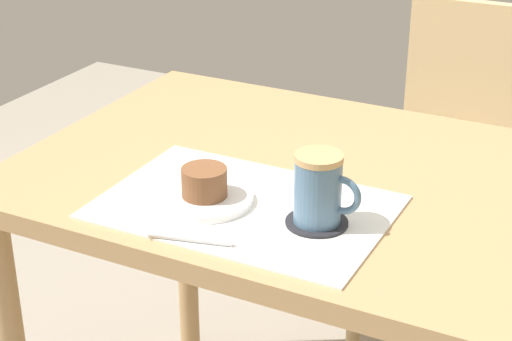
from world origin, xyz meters
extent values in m
cylinder|color=tan|center=(-0.50, 0.31, 0.36)|extent=(0.05, 0.05, 0.71)
cube|color=tan|center=(0.00, 0.00, 0.73)|extent=(1.10, 0.73, 0.04)
cylinder|color=#D1B27F|center=(0.26, 0.43, 0.20)|extent=(0.04, 0.04, 0.40)
cylinder|color=#D1B27F|center=(-0.09, 0.43, 0.20)|extent=(0.04, 0.04, 0.40)
cylinder|color=#D1B27F|center=(-0.10, 0.78, 0.20)|extent=(0.04, 0.04, 0.40)
cube|color=#D1B27F|center=(0.08, 0.61, 0.42)|extent=(0.43, 0.43, 0.04)
cube|color=#D1B27F|center=(0.08, 0.80, 0.66)|extent=(0.39, 0.04, 0.45)
cube|color=white|center=(-0.08, -0.18, 0.75)|extent=(0.46, 0.31, 0.00)
cylinder|color=white|center=(-0.14, -0.19, 0.76)|extent=(0.16, 0.16, 0.01)
cylinder|color=brown|center=(-0.14, -0.19, 0.79)|extent=(0.07, 0.07, 0.05)
cylinder|color=#232328|center=(0.05, -0.18, 0.75)|extent=(0.10, 0.10, 0.00)
cylinder|color=slate|center=(0.05, -0.18, 0.81)|extent=(0.07, 0.07, 0.10)
cylinder|color=tan|center=(0.05, -0.18, 0.86)|extent=(0.07, 0.07, 0.01)
torus|color=slate|center=(0.09, -0.18, 0.81)|extent=(0.06, 0.01, 0.06)
cylinder|color=silver|center=(-0.10, -0.31, 0.76)|extent=(0.13, 0.04, 0.01)
camera|label=1|loc=(0.49, -1.26, 1.39)|focal=60.00mm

